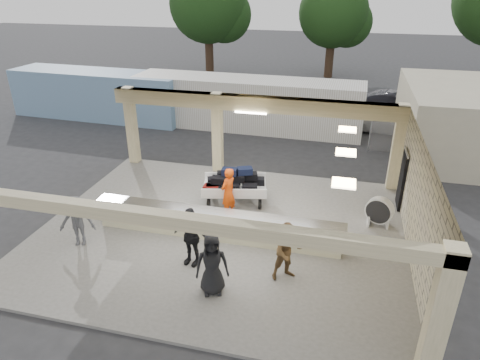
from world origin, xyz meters
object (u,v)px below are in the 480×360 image
(passenger_c, at_px, (77,221))
(car_white_b, at_px, (472,118))
(passenger_b, at_px, (191,236))
(container_white, at_px, (246,103))
(car_white_a, at_px, (391,119))
(drum_fan, at_px, (379,211))
(luggage_cart, at_px, (234,184))
(container_blue, at_px, (99,94))
(passenger_a, at_px, (288,251))
(car_dark, at_px, (397,106))
(passenger_d, at_px, (212,264))
(baggage_counter, at_px, (216,225))
(baggage_handler, at_px, (228,193))

(passenger_c, height_order, car_white_b, passenger_c)
(passenger_b, relative_size, container_white, 0.14)
(passenger_b, distance_m, passenger_c, 3.79)
(car_white_a, bearing_deg, drum_fan, -175.63)
(luggage_cart, distance_m, container_blue, 14.01)
(passenger_a, relative_size, car_dark, 0.38)
(passenger_d, bearing_deg, drum_fan, 26.48)
(car_white_a, height_order, car_dark, car_dark)
(passenger_c, relative_size, container_white, 0.13)
(baggage_counter, height_order, container_blue, container_blue)
(passenger_a, height_order, car_white_a, passenger_a)
(car_white_b, xyz_separation_m, car_dark, (-3.84, 1.55, -0.01))
(drum_fan, height_order, passenger_d, passenger_d)
(passenger_c, bearing_deg, passenger_b, -20.01)
(car_dark, bearing_deg, drum_fan, -171.01)
(car_white_b, distance_m, car_dark, 4.15)
(car_white_a, bearing_deg, container_blue, 104.61)
(passenger_c, bearing_deg, passenger_a, -19.56)
(baggage_handler, distance_m, container_blue, 14.75)
(luggage_cart, relative_size, baggage_handler, 1.43)
(car_white_a, xyz_separation_m, container_white, (-7.95, -1.20, 0.67))
(passenger_c, height_order, container_white, container_white)
(baggage_counter, distance_m, baggage_handler, 1.53)
(passenger_d, relative_size, car_dark, 0.39)
(passenger_d, distance_m, car_dark, 19.03)
(car_white_a, relative_size, container_white, 0.39)
(passenger_b, relative_size, car_dark, 0.40)
(container_white, bearing_deg, drum_fan, -52.56)
(luggage_cart, height_order, baggage_handler, baggage_handler)
(passenger_b, xyz_separation_m, container_blue, (-10.54, 12.92, 0.36))
(passenger_a, xyz_separation_m, car_dark, (4.20, 16.96, -0.20))
(passenger_b, relative_size, passenger_d, 1.03)
(car_dark, relative_size, container_white, 0.36)
(drum_fan, xyz_separation_m, container_white, (-6.88, 9.49, 0.73))
(car_white_a, relative_size, car_white_b, 1.02)
(baggage_counter, height_order, luggage_cart, luggage_cart)
(passenger_c, distance_m, car_white_a, 17.56)
(drum_fan, xyz_separation_m, baggage_handler, (-5.15, -0.64, 0.36))
(passenger_a, distance_m, passenger_b, 2.84)
(car_white_b, distance_m, container_white, 12.52)
(passenger_b, xyz_separation_m, passenger_c, (-3.78, 0.07, -0.08))
(car_white_b, height_order, container_blue, container_blue)
(passenger_c, bearing_deg, drum_fan, 1.81)
(passenger_c, xyz_separation_m, container_blue, (-6.76, 12.85, 0.44))
(luggage_cart, xyz_separation_m, car_white_b, (10.63, 11.40, -0.06))
(baggage_handler, relative_size, passenger_b, 0.99)
(baggage_handler, bearing_deg, container_blue, -109.12)
(luggage_cart, relative_size, passenger_d, 1.45)
(car_white_a, bearing_deg, luggage_cart, 158.61)
(baggage_handler, relative_size, car_dark, 0.39)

